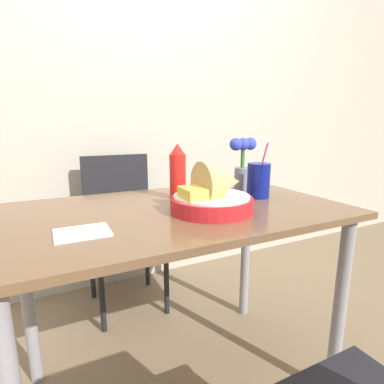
% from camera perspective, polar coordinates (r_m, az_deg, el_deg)
% --- Properties ---
extents(wall_window, '(7.00, 0.06, 2.60)m').
position_cam_1_polar(wall_window, '(2.06, -14.98, 18.39)').
color(wall_window, '#B7B2A3').
rests_on(wall_window, ground_plane).
extents(dining_table, '(1.20, 0.73, 0.78)m').
position_cam_1_polar(dining_table, '(1.14, -2.60, -8.59)').
color(dining_table, brown).
rests_on(dining_table, ground_plane).
extents(chair_far_window, '(0.40, 0.40, 0.90)m').
position_cam_1_polar(chair_far_window, '(1.86, -13.38, -4.59)').
color(chair_far_window, black).
rests_on(chair_far_window, ground_plane).
extents(food_basket, '(0.29, 0.29, 0.18)m').
position_cam_1_polar(food_basket, '(1.04, 4.37, -0.40)').
color(food_basket, red).
rests_on(food_basket, dining_table).
extents(ketchup_bottle, '(0.07, 0.07, 0.22)m').
position_cam_1_polar(ketchup_bottle, '(1.21, -2.74, 3.75)').
color(ketchup_bottle, red).
rests_on(ketchup_bottle, dining_table).
extents(drink_cup, '(0.09, 0.09, 0.23)m').
position_cam_1_polar(drink_cup, '(1.28, 12.53, 1.98)').
color(drink_cup, navy).
rests_on(drink_cup, dining_table).
extents(flower_vase, '(0.14, 0.07, 0.24)m').
position_cam_1_polar(flower_vase, '(1.39, 9.61, 5.75)').
color(flower_vase, gray).
rests_on(flower_vase, dining_table).
extents(napkin, '(0.15, 0.12, 0.01)m').
position_cam_1_polar(napkin, '(0.89, -20.16, -7.27)').
color(napkin, white).
rests_on(napkin, dining_table).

